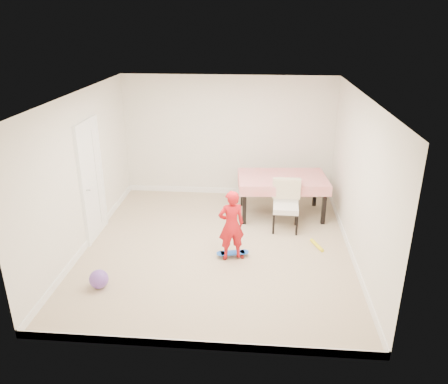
# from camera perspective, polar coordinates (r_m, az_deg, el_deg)

# --- Properties ---
(ground) EXTENTS (5.00, 5.00, 0.00)m
(ground) POSITION_cam_1_polar(r_m,az_deg,el_deg) (7.59, -0.89, -7.21)
(ground) COLOR tan
(ground) RESTS_ON ground
(ceiling) EXTENTS (4.50, 5.00, 0.04)m
(ceiling) POSITION_cam_1_polar(r_m,az_deg,el_deg) (6.72, -1.02, 12.37)
(ceiling) COLOR silver
(ceiling) RESTS_ON wall_back
(wall_back) EXTENTS (4.50, 0.04, 2.60)m
(wall_back) POSITION_cam_1_polar(r_m,az_deg,el_deg) (9.41, 0.56, 7.19)
(wall_back) COLOR silver
(wall_back) RESTS_ON ground
(wall_front) EXTENTS (4.50, 0.04, 2.60)m
(wall_front) POSITION_cam_1_polar(r_m,az_deg,el_deg) (4.81, -3.89, -8.02)
(wall_front) COLOR silver
(wall_front) RESTS_ON ground
(wall_left) EXTENTS (0.04, 5.00, 2.60)m
(wall_left) POSITION_cam_1_polar(r_m,az_deg,el_deg) (7.59, -17.95, 2.44)
(wall_left) COLOR silver
(wall_left) RESTS_ON ground
(wall_right) EXTENTS (0.04, 5.00, 2.60)m
(wall_right) POSITION_cam_1_polar(r_m,az_deg,el_deg) (7.19, 17.04, 1.46)
(wall_right) COLOR silver
(wall_right) RESTS_ON ground
(door) EXTENTS (0.11, 0.94, 2.11)m
(door) POSITION_cam_1_polar(r_m,az_deg,el_deg) (7.94, -16.89, 1.29)
(door) COLOR white
(door) RESTS_ON ground
(baseboard_back) EXTENTS (4.50, 0.02, 0.12)m
(baseboard_back) POSITION_cam_1_polar(r_m,az_deg,el_deg) (9.81, 0.54, 0.18)
(baseboard_back) COLOR white
(baseboard_back) RESTS_ON ground
(baseboard_front) EXTENTS (4.50, 0.02, 0.12)m
(baseboard_front) POSITION_cam_1_polar(r_m,az_deg,el_deg) (5.53, -3.56, -19.28)
(baseboard_front) COLOR white
(baseboard_front) RESTS_ON ground
(baseboard_left) EXTENTS (0.02, 5.00, 0.12)m
(baseboard_left) POSITION_cam_1_polar(r_m,az_deg,el_deg) (8.08, -17.00, -5.88)
(baseboard_left) COLOR white
(baseboard_left) RESTS_ON ground
(baseboard_right) EXTENTS (0.02, 5.00, 0.12)m
(baseboard_right) POSITION_cam_1_polar(r_m,az_deg,el_deg) (7.70, 16.09, -7.22)
(baseboard_right) COLOR white
(baseboard_right) RESTS_ON ground
(dining_table) EXTENTS (1.78, 1.20, 0.80)m
(dining_table) POSITION_cam_1_polar(r_m,az_deg,el_deg) (8.72, 7.52, -0.47)
(dining_table) COLOR #B1091E
(dining_table) RESTS_ON ground
(dining_chair) EXTENTS (0.54, 0.62, 0.94)m
(dining_chair) POSITION_cam_1_polar(r_m,az_deg,el_deg) (8.07, 8.08, -1.84)
(dining_chair) COLOR white
(dining_chair) RESTS_ON ground
(skateboard) EXTENTS (0.57, 0.31, 0.08)m
(skateboard) POSITION_cam_1_polar(r_m,az_deg,el_deg) (7.29, 1.14, -8.16)
(skateboard) COLOR blue
(skateboard) RESTS_ON ground
(child) EXTENTS (0.49, 0.40, 1.16)m
(child) POSITION_cam_1_polar(r_m,az_deg,el_deg) (6.98, 0.96, -4.57)
(child) COLOR red
(child) RESTS_ON ground
(balloon) EXTENTS (0.28, 0.28, 0.28)m
(balloon) POSITION_cam_1_polar(r_m,az_deg,el_deg) (6.74, -16.03, -10.87)
(balloon) COLOR #744AB2
(balloon) RESTS_ON ground
(foam_toy) EXTENTS (0.20, 0.39, 0.06)m
(foam_toy) POSITION_cam_1_polar(r_m,az_deg,el_deg) (7.76, 12.03, -6.81)
(foam_toy) COLOR yellow
(foam_toy) RESTS_ON ground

